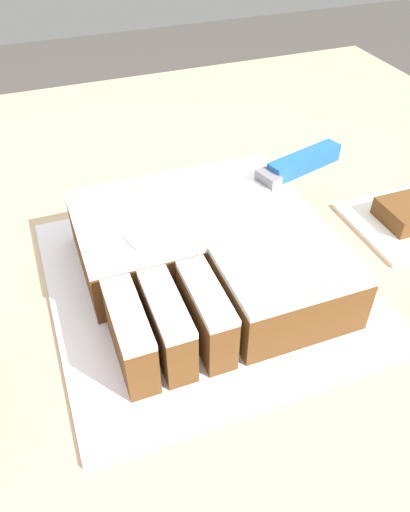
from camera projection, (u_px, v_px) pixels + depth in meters
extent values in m
cube|color=tan|center=(153.00, 442.00, 0.93)|extent=(1.40, 1.10, 0.94)
cube|color=silver|center=(205.00, 280.00, 0.58)|extent=(0.34, 0.35, 0.01)
cube|color=brown|center=(190.00, 232.00, 0.59)|extent=(0.26, 0.16, 0.06)
cube|color=white|center=(189.00, 208.00, 0.57)|extent=(0.26, 0.16, 0.01)
cube|color=brown|center=(287.00, 291.00, 0.52)|extent=(0.14, 0.10, 0.06)
cube|color=white|center=(291.00, 266.00, 0.49)|extent=(0.14, 0.10, 0.01)
cube|color=brown|center=(131.00, 338.00, 0.47)|extent=(0.03, 0.10, 0.06)
cube|color=white|center=(127.00, 313.00, 0.45)|extent=(0.03, 0.10, 0.01)
cube|color=brown|center=(169.00, 327.00, 0.48)|extent=(0.03, 0.10, 0.06)
cube|color=white|center=(167.00, 302.00, 0.46)|extent=(0.03, 0.10, 0.01)
cube|color=brown|center=(206.00, 317.00, 0.49)|extent=(0.03, 0.10, 0.06)
cube|color=white|center=(206.00, 292.00, 0.47)|extent=(0.03, 0.10, 0.01)
cube|color=silver|center=(206.00, 210.00, 0.56)|extent=(0.20, 0.08, 0.00)
cube|color=slate|center=(268.00, 179.00, 0.59)|extent=(0.02, 0.04, 0.02)
cube|color=#1E59B2|center=(304.00, 162.00, 0.62)|extent=(0.11, 0.05, 0.02)
cube|color=white|center=(404.00, 222.00, 0.66)|extent=(0.14, 0.14, 0.01)
cube|color=brown|center=(407.00, 213.00, 0.65)|extent=(0.06, 0.06, 0.03)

